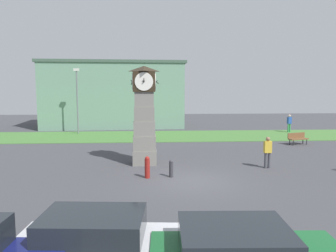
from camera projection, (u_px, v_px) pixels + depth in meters
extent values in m
plane|color=#424247|center=(191.00, 181.00, 15.50)|extent=(78.43, 78.43, 0.00)
cube|color=slate|center=(145.00, 157.00, 19.01)|extent=(1.35, 1.35, 0.83)
cube|color=slate|center=(145.00, 142.00, 18.91)|extent=(1.28, 1.28, 0.83)
cube|color=gray|center=(144.00, 128.00, 18.82)|extent=(1.21, 1.21, 0.83)
cube|color=slate|center=(144.00, 114.00, 18.72)|extent=(1.14, 1.14, 0.83)
cube|color=gray|center=(144.00, 99.00, 18.62)|extent=(1.07, 1.07, 0.83)
cube|color=#2D2316|center=(144.00, 82.00, 18.50)|extent=(1.23, 1.23, 1.14)
cylinder|color=white|center=(144.00, 82.00, 19.13)|extent=(1.00, 0.04, 1.00)
cube|color=black|center=(144.00, 82.00, 19.16)|extent=(0.06, 0.06, 0.23)
cube|color=black|center=(144.00, 82.00, 19.16)|extent=(0.04, 0.33, 0.26)
cylinder|color=white|center=(144.00, 81.00, 17.88)|extent=(1.00, 0.04, 1.00)
cube|color=black|center=(144.00, 81.00, 17.85)|extent=(0.06, 0.22, 0.13)
cube|color=black|center=(144.00, 81.00, 17.85)|extent=(0.04, 0.21, 0.35)
cylinder|color=white|center=(155.00, 82.00, 18.54)|extent=(0.04, 1.00, 1.00)
cube|color=black|center=(156.00, 82.00, 18.54)|extent=(0.22, 0.06, 0.14)
cube|color=black|center=(156.00, 82.00, 18.54)|extent=(0.33, 0.04, 0.26)
cylinder|color=white|center=(133.00, 82.00, 18.47)|extent=(0.04, 1.00, 1.00)
cube|color=black|center=(132.00, 82.00, 18.46)|extent=(0.19, 0.06, 0.19)
cube|color=black|center=(132.00, 82.00, 18.46)|extent=(0.17, 0.04, 0.37)
pyramid|color=#2D2316|center=(144.00, 69.00, 18.42)|extent=(1.29, 1.29, 0.32)
cylinder|color=#333338|center=(171.00, 170.00, 16.17)|extent=(0.20, 0.20, 0.75)
sphere|color=#333338|center=(171.00, 162.00, 16.12)|extent=(0.18, 0.18, 0.18)
cylinder|color=maroon|center=(147.00, 169.00, 16.00)|extent=(0.25, 0.25, 0.93)
sphere|color=maroon|center=(147.00, 159.00, 15.94)|extent=(0.23, 0.23, 0.23)
cube|color=silver|center=(107.00, 250.00, 7.78)|extent=(4.49, 2.15, 0.62)
cube|color=#1E2328|center=(93.00, 226.00, 7.71)|extent=(2.53, 1.84, 0.58)
cylinder|color=black|center=(165.00, 244.00, 8.62)|extent=(0.66, 0.27, 0.64)
cylinder|color=black|center=(63.00, 243.00, 8.68)|extent=(0.66, 0.27, 0.64)
cube|color=#1E2328|center=(235.00, 239.00, 6.97)|extent=(2.43, 1.95, 0.54)
cube|color=brown|center=(298.00, 139.00, 25.30)|extent=(1.68, 0.94, 0.08)
cube|color=brown|center=(296.00, 135.00, 25.51)|extent=(1.55, 0.51, 0.40)
cylinder|color=#262628|center=(293.00, 143.00, 24.93)|extent=(0.06, 0.06, 0.45)
cylinder|color=#262628|center=(307.00, 142.00, 25.36)|extent=(0.06, 0.06, 0.45)
cylinder|color=#262628|center=(290.00, 142.00, 25.30)|extent=(0.06, 0.06, 0.45)
cylinder|color=#262628|center=(303.00, 141.00, 25.73)|extent=(0.06, 0.06, 0.45)
cylinder|color=#3F3F47|center=(269.00, 160.00, 17.99)|extent=(0.14, 0.14, 0.86)
cylinder|color=#3F3F47|center=(265.00, 160.00, 17.97)|extent=(0.14, 0.14, 0.86)
cube|color=gold|center=(268.00, 147.00, 17.89)|extent=(0.41, 0.26, 0.64)
sphere|color=#8C664C|center=(268.00, 139.00, 17.84)|extent=(0.23, 0.23, 0.23)
cylinder|color=#338C4C|center=(288.00, 128.00, 32.10)|extent=(0.14, 0.14, 0.88)
cylinder|color=#338C4C|center=(290.00, 128.00, 32.17)|extent=(0.14, 0.14, 0.88)
cube|color=#264CA5|center=(289.00, 120.00, 32.05)|extent=(0.45, 0.35, 0.66)
sphere|color=beige|center=(290.00, 116.00, 32.00)|extent=(0.24, 0.24, 0.24)
cylinder|color=slate|center=(77.00, 103.00, 30.96)|extent=(0.14, 0.14, 5.94)
cube|color=silver|center=(76.00, 70.00, 30.59)|extent=(0.50, 0.24, 0.24)
cube|color=gray|center=(114.00, 96.00, 37.16)|extent=(15.42, 8.16, 6.93)
cube|color=#405849|center=(113.00, 63.00, 36.74)|extent=(15.89, 8.40, 0.30)
cube|color=#477A38|center=(147.00, 136.00, 29.63)|extent=(47.06, 6.77, 0.04)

